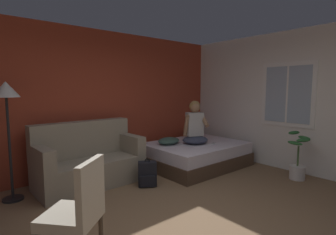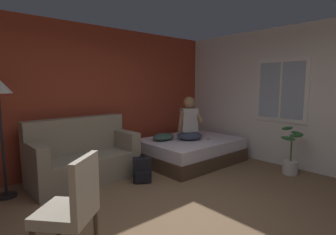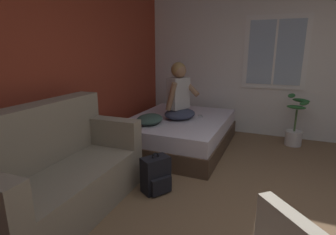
% 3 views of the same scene
% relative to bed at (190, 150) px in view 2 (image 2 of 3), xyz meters
% --- Properties ---
extents(ground_plane, '(40.00, 40.00, 0.00)m').
position_rel_bed_xyz_m(ground_plane, '(-1.88, -1.71, -0.24)').
color(ground_plane, brown).
extents(wall_back_accent, '(11.10, 0.16, 2.70)m').
position_rel_bed_xyz_m(wall_back_accent, '(-1.88, 1.06, 1.11)').
color(wall_back_accent, '#993823').
rests_on(wall_back_accent, ground).
extents(wall_side_with_window, '(0.19, 6.77, 2.70)m').
position_rel_bed_xyz_m(wall_side_with_window, '(1.25, -1.70, 1.12)').
color(wall_side_with_window, silver).
rests_on(wall_side_with_window, ground).
extents(bed, '(1.96, 1.51, 0.48)m').
position_rel_bed_xyz_m(bed, '(0.00, 0.00, 0.00)').
color(bed, '#4C3828').
rests_on(bed, ground).
extents(couch, '(1.73, 0.87, 1.04)m').
position_rel_bed_xyz_m(couch, '(-2.13, 0.43, 0.16)').
color(couch, gray).
rests_on(couch, ground).
extents(side_chair, '(0.65, 0.65, 0.98)m').
position_rel_bed_xyz_m(side_chair, '(-3.04, -1.48, 0.30)').
color(side_chair, '#382D23').
rests_on(side_chair, ground).
extents(person_seated, '(0.65, 0.61, 0.88)m').
position_rel_bed_xyz_m(person_seated, '(-0.06, -0.02, 0.60)').
color(person_seated, '#383D51').
rests_on(person_seated, bed).
extents(backpack, '(0.35, 0.34, 0.46)m').
position_rel_bed_xyz_m(backpack, '(-1.43, -0.28, -0.04)').
color(backpack, black).
rests_on(backpack, ground).
extents(throw_pillow, '(0.50, 0.38, 0.14)m').
position_rel_bed_xyz_m(throw_pillow, '(-0.51, 0.27, 0.31)').
color(throw_pillow, '#385147').
rests_on(throw_pillow, bed).
extents(cell_phone, '(0.16, 0.12, 0.01)m').
position_rel_bed_xyz_m(cell_phone, '(0.22, -0.29, 0.25)').
color(cell_phone, '#B7B7BC').
rests_on(cell_phone, bed).
extents(potted_plant, '(0.39, 0.37, 0.85)m').
position_rel_bed_xyz_m(potted_plant, '(0.78, -1.73, 0.07)').
color(potted_plant, silver).
rests_on(potted_plant, ground).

